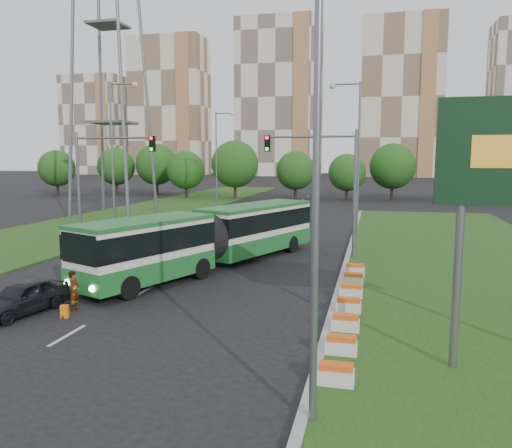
% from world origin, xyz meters
% --- Properties ---
extents(ground, '(360.00, 360.00, 0.00)m').
position_xyz_m(ground, '(0.00, 0.00, 0.00)').
color(ground, black).
rests_on(ground, ground).
extents(grass_median, '(14.00, 60.00, 0.15)m').
position_xyz_m(grass_median, '(13.00, 8.00, 0.07)').
color(grass_median, '#1F4814').
rests_on(grass_median, ground).
extents(median_kerb, '(0.30, 60.00, 0.18)m').
position_xyz_m(median_kerb, '(6.05, 8.00, 0.09)').
color(median_kerb, '#969696').
rests_on(median_kerb, ground).
extents(left_verge, '(12.00, 110.00, 0.10)m').
position_xyz_m(left_verge, '(-18.00, 25.00, 0.05)').
color(left_verge, '#1F4814').
rests_on(left_verge, ground).
extents(lane_markings, '(0.20, 100.00, 0.01)m').
position_xyz_m(lane_markings, '(-3.00, 20.00, 0.00)').
color(lane_markings, '#B2B2AB').
rests_on(lane_markings, ground).
extents(flower_planters, '(1.10, 13.70, 0.60)m').
position_xyz_m(flower_planters, '(6.70, -1.40, 0.45)').
color(flower_planters, silver).
rests_on(flower_planters, grass_median).
extents(traffic_mast_median, '(5.76, 0.32, 8.00)m').
position_xyz_m(traffic_mast_median, '(4.78, 10.00, 5.35)').
color(traffic_mast_median, slate).
rests_on(traffic_mast_median, ground).
extents(traffic_mast_left, '(5.76, 0.32, 8.00)m').
position_xyz_m(traffic_mast_left, '(-10.38, 9.00, 5.35)').
color(traffic_mast_left, slate).
rests_on(traffic_mast_left, ground).
extents(street_lamps, '(36.00, 60.00, 12.00)m').
position_xyz_m(street_lamps, '(-3.00, 10.00, 6.00)').
color(street_lamps, slate).
rests_on(street_lamps, ground).
extents(transmission_pylon, '(12.00, 12.00, 44.00)m').
position_xyz_m(transmission_pylon, '(-20.00, 28.00, 22.00)').
color(transmission_pylon, slate).
rests_on(transmission_pylon, ground).
extents(tree_line, '(120.00, 8.00, 9.00)m').
position_xyz_m(tree_line, '(10.00, 55.00, 4.50)').
color(tree_line, '#194512').
rests_on(tree_line, ground).
extents(apartment_tower_west, '(26.00, 15.00, 48.00)m').
position_xyz_m(apartment_tower_west, '(-65.00, 150.00, 24.00)').
color(apartment_tower_west, beige).
rests_on(apartment_tower_west, ground).
extents(apartment_tower_cwest, '(28.00, 15.00, 52.00)m').
position_xyz_m(apartment_tower_cwest, '(-25.00, 150.00, 26.00)').
color(apartment_tower_cwest, silver).
rests_on(apartment_tower_cwest, ground).
extents(apartment_tower_ceast, '(25.00, 15.00, 50.00)m').
position_xyz_m(apartment_tower_ceast, '(15.00, 150.00, 25.00)').
color(apartment_tower_ceast, beige).
rests_on(apartment_tower_ceast, ground).
extents(midrise_west, '(22.00, 14.00, 36.00)m').
position_xyz_m(midrise_west, '(-95.00, 150.00, 18.00)').
color(midrise_west, silver).
rests_on(midrise_west, ground).
extents(articulated_bus, '(2.75, 17.66, 2.91)m').
position_xyz_m(articulated_bus, '(-1.71, 5.85, 1.78)').
color(articulated_bus, silver).
rests_on(articulated_bus, ground).
extents(car_left_near, '(2.41, 4.24, 1.36)m').
position_xyz_m(car_left_near, '(-6.26, -4.19, 0.68)').
color(car_left_near, black).
rests_on(car_left_near, ground).
extents(car_left_far, '(1.77, 4.66, 1.52)m').
position_xyz_m(car_left_far, '(-8.99, 11.15, 0.76)').
color(car_left_far, black).
rests_on(car_left_far, ground).
extents(pedestrian, '(0.52, 0.68, 1.67)m').
position_xyz_m(pedestrian, '(-4.45, -3.31, 0.84)').
color(pedestrian, gray).
rests_on(pedestrian, ground).
extents(shopping_trolley, '(0.30, 0.31, 0.51)m').
position_xyz_m(shopping_trolley, '(-4.28, -4.27, 0.25)').
color(shopping_trolley, orange).
rests_on(shopping_trolley, ground).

